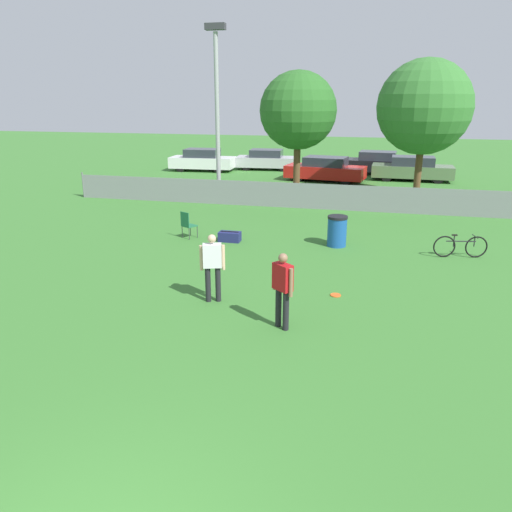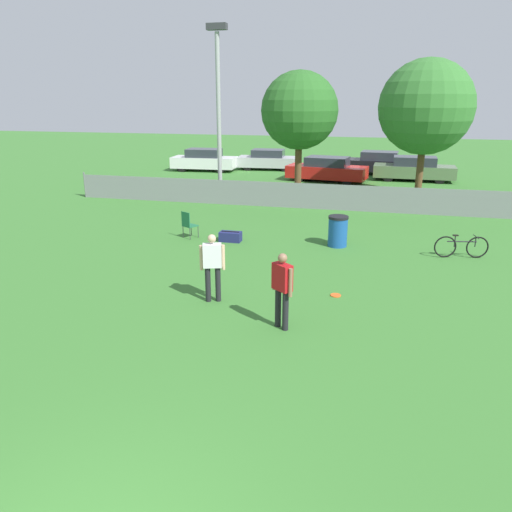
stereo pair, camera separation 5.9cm
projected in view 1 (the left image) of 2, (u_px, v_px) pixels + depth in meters
The scene contains 16 objects.
fence_backline at pixel (314, 196), 21.57m from camera, with size 22.42×0.07×1.21m.
light_pole at pixel (217, 98), 22.63m from camera, with size 0.90×0.36×7.72m.
tree_near_pole at pixel (298, 111), 22.95m from camera, with size 3.56×3.56×5.85m.
tree_far_right at pixel (424, 107), 22.39m from camera, with size 4.23×4.23×6.34m.
player_thrower_red at pixel (283, 285), 10.24m from camera, with size 0.48×0.44×1.65m.
player_receiver_white at pixel (212, 263), 11.62m from camera, with size 0.57×0.34×1.65m.
frisbee_disc at pixel (336, 295), 12.23m from camera, with size 0.26×0.26×0.03m.
folding_chair_sideline at pixel (187, 223), 17.06m from camera, with size 0.56×0.56×0.94m.
bicycle_sideline at pixel (460, 246), 15.06m from camera, with size 1.60×0.47×0.72m.
trash_bin at pixel (337, 231), 16.18m from camera, with size 0.65×0.65×1.00m.
gear_bag_sideline at pixel (230, 237), 16.80m from camera, with size 0.72×0.40×0.35m.
parked_car_white at pixel (202, 160), 32.74m from camera, with size 4.24×1.91×1.43m.
parked_car_silver at pixel (266, 160), 33.37m from camera, with size 4.12×2.01×1.33m.
parked_car_red at pixel (325, 169), 28.75m from camera, with size 4.71×2.46×1.39m.
parked_car_dark at pixel (377, 163), 31.35m from camera, with size 4.37×2.12×1.41m.
parked_car_olive at pixel (412, 169), 28.93m from camera, with size 4.59×1.84×1.39m.
Camera 1 is at (2.58, -3.33, 4.65)m, focal length 35.00 mm.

